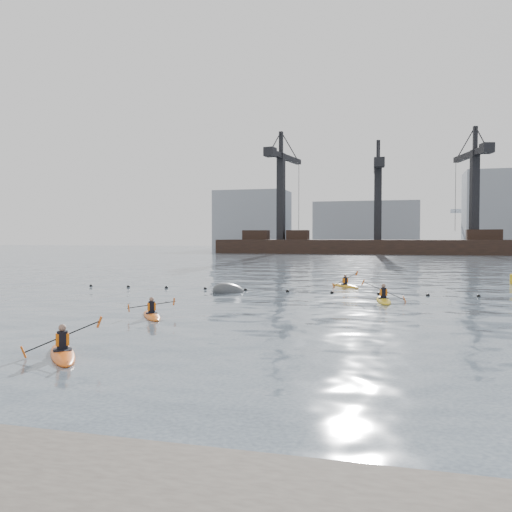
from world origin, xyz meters
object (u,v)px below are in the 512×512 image
(kayaker_3, at_px, (383,300))
(mooring_buoy, at_px, (229,292))
(kayaker_5, at_px, (345,285))
(kayaker_0, at_px, (63,352))
(kayaker_2, at_px, (152,315))

(kayaker_3, height_order, mooring_buoy, kayaker_3)
(kayaker_5, bearing_deg, kayaker_0, -143.90)
(kayaker_3, xyz_separation_m, mooring_buoy, (-10.13, 2.63, -0.11))
(kayaker_2, relative_size, mooring_buoy, 1.25)
(mooring_buoy, bearing_deg, kayaker_2, -90.00)
(kayaker_2, relative_size, kayaker_5, 1.06)
(kayaker_5, relative_size, mooring_buoy, 1.18)
(kayaker_2, bearing_deg, kayaker_5, 34.48)
(kayaker_0, height_order, kayaker_2, kayaker_0)
(kayaker_2, xyz_separation_m, kayaker_3, (10.13, 8.87, 0.01))
(kayaker_2, bearing_deg, kayaker_3, 7.66)
(kayaker_5, bearing_deg, kayaker_3, -111.25)
(kayaker_0, distance_m, kayaker_3, 19.38)
(kayaker_2, distance_m, mooring_buoy, 11.50)
(kayaker_2, xyz_separation_m, mooring_buoy, (-0.00, 11.50, -0.10))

